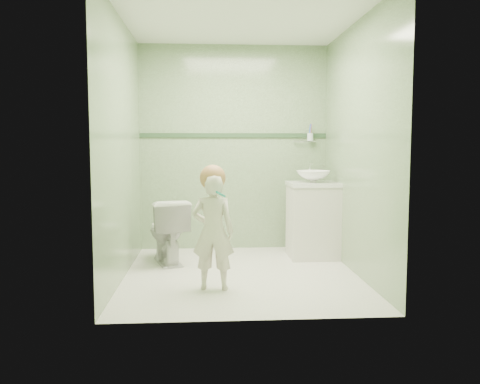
{
  "coord_description": "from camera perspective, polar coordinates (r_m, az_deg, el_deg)",
  "views": [
    {
      "loc": [
        -0.32,
        -4.64,
        1.23
      ],
      "look_at": [
        0.0,
        0.15,
        0.78
      ],
      "focal_mm": 37.15,
      "sensor_mm": 36.0,
      "label": 1
    }
  ],
  "objects": [
    {
      "name": "basin",
      "position": [
        5.47,
        8.42,
        1.78
      ],
      "size": [
        0.37,
        0.37,
        0.13
      ],
      "primitive_type": "imported",
      "color": "white",
      "rests_on": "counter"
    },
    {
      "name": "toilet",
      "position": [
        5.27,
        -8.37,
        -4.43
      ],
      "size": [
        0.55,
        0.74,
        0.68
      ],
      "primitive_type": "imported",
      "rotation": [
        0.0,
        0.0,
        3.42
      ],
      "color": "white",
      "rests_on": "ground"
    },
    {
      "name": "counter",
      "position": [
        5.48,
        8.41,
        0.91
      ],
      "size": [
        0.54,
        0.52,
        0.04
      ],
      "primitive_type": "cube",
      "color": "white",
      "rests_on": "vanity"
    },
    {
      "name": "cup_holder",
      "position": [
        5.94,
        8.0,
        6.3
      ],
      "size": [
        0.26,
        0.07,
        0.21
      ],
      "color": "silver",
      "rests_on": "room_shell"
    },
    {
      "name": "trim_stripe",
      "position": [
        5.88,
        -0.72,
        6.53
      ],
      "size": [
        2.2,
        0.02,
        0.05
      ],
      "primitive_type": "cube",
      "color": "#2E4B2E",
      "rests_on": "room_shell"
    },
    {
      "name": "vanity",
      "position": [
        5.52,
        8.35,
        -3.34
      ],
      "size": [
        0.52,
        0.5,
        0.8
      ],
      "primitive_type": "cube",
      "color": "silver",
      "rests_on": "ground"
    },
    {
      "name": "ground",
      "position": [
        4.81,
        0.12,
        -9.46
      ],
      "size": [
        2.5,
        2.5,
        0.0
      ],
      "primitive_type": "plane",
      "color": "beige",
      "rests_on": "ground"
    },
    {
      "name": "teal_toothbrush",
      "position": [
        4.07,
        -2.31,
        -0.19
      ],
      "size": [
        0.11,
        0.14,
        0.08
      ],
      "color": "#148C7D",
      "rests_on": "toddler"
    },
    {
      "name": "room_shell",
      "position": [
        4.65,
        0.13,
        4.99
      ],
      "size": [
        2.5,
        2.54,
        2.4
      ],
      "color": "gray",
      "rests_on": "ground"
    },
    {
      "name": "hair_cap",
      "position": [
        4.21,
        -3.15,
        1.65
      ],
      "size": [
        0.22,
        0.22,
        0.22
      ],
      "primitive_type": "sphere",
      "color": "#A77244",
      "rests_on": "toddler"
    },
    {
      "name": "toddler",
      "position": [
        4.24,
        -3.12,
        -4.61
      ],
      "size": [
        0.39,
        0.28,
        0.99
      ],
      "primitive_type": "imported",
      "rotation": [
        0.0,
        0.0,
        3.01
      ],
      "color": "beige",
      "rests_on": "ground"
    },
    {
      "name": "faucet",
      "position": [
        5.65,
        8.03,
        2.71
      ],
      "size": [
        0.03,
        0.13,
        0.18
      ],
      "color": "silver",
      "rests_on": "counter"
    }
  ]
}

